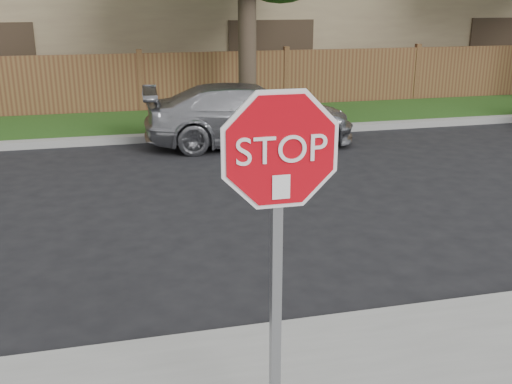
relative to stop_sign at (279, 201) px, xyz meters
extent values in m
plane|color=black|center=(-0.10, 1.48, -1.83)|extent=(90.00, 90.00, 0.00)
cube|color=gray|center=(-0.10, 9.63, -1.75)|extent=(70.00, 0.30, 0.15)
cube|color=#1E4714|center=(-0.10, 11.28, -1.77)|extent=(70.00, 3.00, 0.12)
cube|color=#57321E|center=(-0.10, 12.88, -1.03)|extent=(70.00, 0.12, 1.60)
cylinder|color=#382B21|center=(2.40, 11.18, 0.13)|extent=(0.44, 0.44, 3.92)
cube|color=gray|center=(0.00, 0.05, -0.58)|extent=(0.07, 0.06, 2.30)
cylinder|color=white|center=(0.00, -0.02, 0.32)|extent=(1.01, 0.02, 1.01)
cylinder|color=#B90711|center=(0.00, -0.03, 0.32)|extent=(0.93, 0.02, 0.93)
cube|color=white|center=(0.00, -0.05, 0.10)|extent=(0.11, 0.00, 0.15)
imported|color=#9B9CA2|center=(1.90, 8.83, -1.19)|extent=(4.51, 2.06, 1.28)
camera|label=1|loc=(-0.96, -3.30, 1.18)|focal=42.00mm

